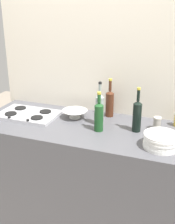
% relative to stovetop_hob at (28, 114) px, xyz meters
% --- Properties ---
extents(ground_plane, '(6.00, 6.00, 0.00)m').
position_rel_stovetop_hob_xyz_m(ground_plane, '(0.55, -0.03, -0.91)').
color(ground_plane, gray).
rests_on(ground_plane, ground).
extents(counter_block, '(1.80, 0.70, 0.90)m').
position_rel_stovetop_hob_xyz_m(counter_block, '(0.55, -0.03, -0.46)').
color(counter_block, '#4C4C51').
rests_on(counter_block, ground).
extents(backsplash_panel, '(1.90, 0.06, 2.19)m').
position_rel_stovetop_hob_xyz_m(backsplash_panel, '(0.55, 0.35, 0.18)').
color(backsplash_panel, beige).
rests_on(backsplash_panel, ground).
extents(stovetop_hob, '(0.50, 0.33, 0.04)m').
position_rel_stovetop_hob_xyz_m(stovetop_hob, '(0.00, 0.00, 0.00)').
color(stovetop_hob, '#B2B2B7').
rests_on(stovetop_hob, counter_block).
extents(plate_stack, '(0.24, 0.24, 0.10)m').
position_rel_stovetop_hob_xyz_m(plate_stack, '(1.13, -0.18, 0.03)').
color(plate_stack, white).
rests_on(plate_stack, counter_block).
extents(wine_bottle_leftmost, '(0.07, 0.07, 0.34)m').
position_rel_stovetop_hob_xyz_m(wine_bottle_leftmost, '(0.93, 0.02, 0.12)').
color(wine_bottle_leftmost, black).
rests_on(wine_bottle_leftmost, counter_block).
extents(wine_bottle_mid_left, '(0.07, 0.07, 0.33)m').
position_rel_stovetop_hob_xyz_m(wine_bottle_mid_left, '(0.65, 0.24, 0.11)').
color(wine_bottle_mid_left, '#472314').
rests_on(wine_bottle_mid_left, counter_block).
extents(wine_bottle_mid_right, '(0.07, 0.07, 0.31)m').
position_rel_stovetop_hob_xyz_m(wine_bottle_mid_right, '(0.66, -0.07, 0.11)').
color(wine_bottle_mid_right, '#19471E').
rests_on(wine_bottle_mid_right, counter_block).
extents(wine_bottle_rightmost, '(0.07, 0.07, 0.35)m').
position_rel_stovetop_hob_xyz_m(wine_bottle_rightmost, '(0.63, 0.04, 0.12)').
color(wine_bottle_rightmost, gray).
rests_on(wine_bottle_rightmost, counter_block).
extents(mixing_bowl, '(0.21, 0.21, 0.07)m').
position_rel_stovetop_hob_xyz_m(mixing_bowl, '(0.39, 0.10, 0.02)').
color(mixing_bowl, white).
rests_on(mixing_bowl, counter_block).
extents(condiment_jar_rear, '(0.06, 0.06, 0.10)m').
position_rel_stovetop_hob_xyz_m(condiment_jar_rear, '(1.07, 0.11, 0.04)').
color(condiment_jar_rear, '#9E998C').
rests_on(condiment_jar_rear, counter_block).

